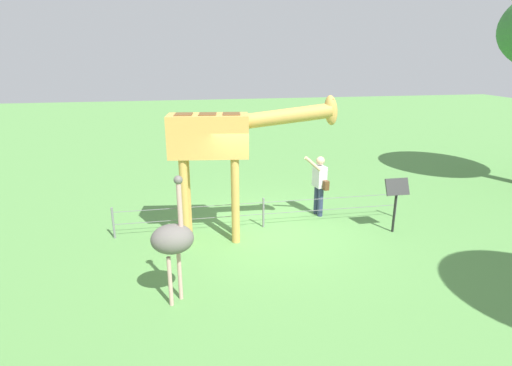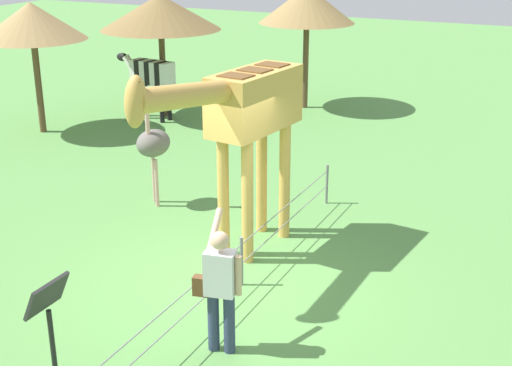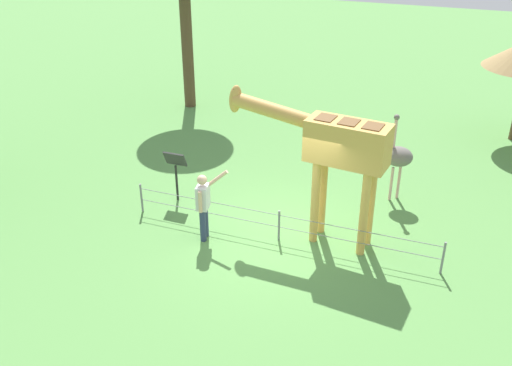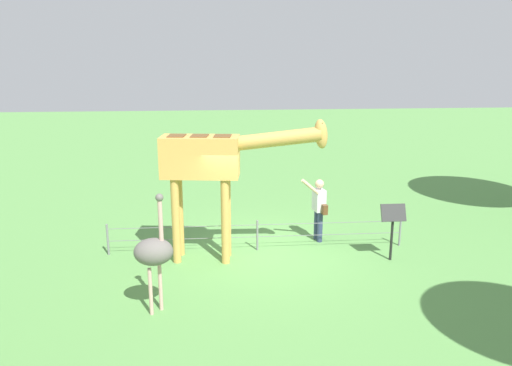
# 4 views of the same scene
# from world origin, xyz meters

# --- Properties ---
(ground_plane) EXTENTS (60.00, 60.00, 0.00)m
(ground_plane) POSITION_xyz_m (0.00, 0.00, 0.00)
(ground_plane) COLOR #568E47
(giraffe) EXTENTS (3.68, 0.93, 3.25)m
(giraffe) POSITION_xyz_m (-1.01, -0.27, 2.24)
(giraffe) COLOR gold
(giraffe) RESTS_ON ground_plane
(visitor) EXTENTS (0.68, 0.57, 1.67)m
(visitor) POSITION_xyz_m (1.58, 0.69, 0.90)
(visitor) COLOR navy
(visitor) RESTS_ON ground_plane
(zebra) EXTENTS (0.58, 1.82, 1.66)m
(zebra) POSITION_xyz_m (-7.17, -6.11, 1.16)
(zebra) COLOR black
(zebra) RESTS_ON ground_plane
(ostrich) EXTENTS (0.70, 0.56, 2.25)m
(ostrich) POSITION_xyz_m (-2.09, -2.66, 1.18)
(ostrich) COLOR #CC9E93
(ostrich) RESTS_ON ground_plane
(shade_hut_near) EXTENTS (2.57, 2.57, 3.16)m
(shade_hut_near) POSITION_xyz_m (-4.94, -7.87, 2.71)
(shade_hut_near) COLOR brown
(shade_hut_near) RESTS_ON ground_plane
(shade_hut_far) EXTENTS (3.13, 3.13, 3.19)m
(shade_hut_far) POSITION_xyz_m (-7.59, -5.98, 2.74)
(shade_hut_far) COLOR brown
(shade_hut_far) RESTS_ON ground_plane
(shade_hut_aside) EXTENTS (2.61, 2.61, 3.32)m
(shade_hut_aside) POSITION_xyz_m (-10.07, -2.91, 2.82)
(shade_hut_aside) COLOR brown
(shade_hut_aside) RESTS_ON ground_plane
(info_sign) EXTENTS (0.56, 0.21, 1.32)m
(info_sign) POSITION_xyz_m (2.98, -0.67, 0.95)
(info_sign) COLOR black
(info_sign) RESTS_ON ground_plane
(wire_fence) EXTENTS (7.05, 0.05, 0.75)m
(wire_fence) POSITION_xyz_m (0.00, 0.17, 0.40)
(wire_fence) COLOR slate
(wire_fence) RESTS_ON ground_plane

